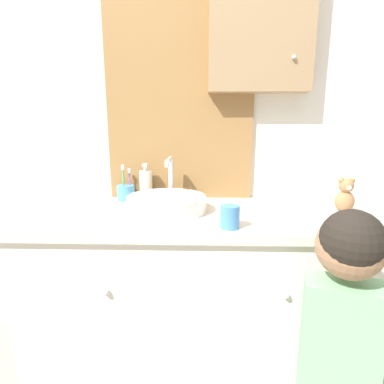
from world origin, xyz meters
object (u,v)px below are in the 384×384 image
object	(u,v)px
teddy_bear	(345,196)
drinking_cup	(230,217)
sink_basin	(167,202)
soap_dispenser	(146,185)
child_figure	(341,326)
toothbrush_holder	(126,192)

from	to	relation	value
teddy_bear	drinking_cup	bearing A→B (deg)	-155.29
teddy_bear	drinking_cup	xyz separation A→B (m)	(-0.52, -0.24, -0.03)
sink_basin	drinking_cup	bearing A→B (deg)	-41.11
soap_dispenser	sink_basin	bearing A→B (deg)	-58.35
sink_basin	teddy_bear	distance (m)	0.78
soap_dispenser	child_figure	bearing A→B (deg)	-44.25
soap_dispenser	drinking_cup	distance (m)	0.58
toothbrush_holder	drinking_cup	world-z (taller)	toothbrush_holder
sink_basin	teddy_bear	world-z (taller)	sink_basin
child_figure	teddy_bear	bearing A→B (deg)	67.02
soap_dispenser	toothbrush_holder	bearing A→B (deg)	-173.84
sink_basin	toothbrush_holder	bearing A→B (deg)	139.20
toothbrush_holder	teddy_bear	world-z (taller)	toothbrush_holder
sink_basin	drinking_cup	xyz separation A→B (m)	(0.26, -0.22, 0.00)
sink_basin	drinking_cup	distance (m)	0.34
teddy_bear	drinking_cup	distance (m)	0.58
drinking_cup	child_figure	bearing A→B (deg)	-38.27
teddy_bear	child_figure	bearing A→B (deg)	-112.98
sink_basin	soap_dispenser	distance (m)	0.25
soap_dispenser	drinking_cup	bearing A→B (deg)	-48.37
soap_dispenser	drinking_cup	size ratio (longest dim) A/B	2.20
toothbrush_holder	drinking_cup	size ratio (longest dim) A/B	2.10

